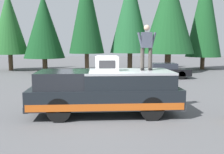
# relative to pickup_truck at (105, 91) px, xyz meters

# --- Properties ---
(ground_plane) EXTENTS (90.00, 90.00, 0.00)m
(ground_plane) POSITION_rel_pickup_truck_xyz_m (-0.37, 0.28, -0.87)
(ground_plane) COLOR #565659
(pickup_truck) EXTENTS (2.01, 5.54, 1.65)m
(pickup_truck) POSITION_rel_pickup_truck_xyz_m (0.00, 0.00, 0.00)
(pickup_truck) COLOR black
(pickup_truck) RESTS_ON ground
(compressor_unit) EXTENTS (0.65, 0.84, 0.56)m
(compressor_unit) POSITION_rel_pickup_truck_xyz_m (0.00, -0.07, 1.05)
(compressor_unit) COLOR silver
(compressor_unit) RESTS_ON pickup_truck
(person_on_truck_bed) EXTENTS (0.29, 0.72, 1.69)m
(person_on_truck_bed) POSITION_rel_pickup_truck_xyz_m (0.14, -1.57, 1.68)
(person_on_truck_bed) COLOR #423D38
(person_on_truck_bed) RESTS_ON pickup_truck
(parked_car_black) EXTENTS (1.64, 4.10, 1.16)m
(parked_car_black) POSITION_rel_pickup_truck_xyz_m (9.86, -4.77, -0.29)
(parked_car_black) COLOR black
(parked_car_black) RESTS_ON ground
(conifer_far_left) EXTENTS (3.54, 3.54, 10.45)m
(conifer_far_left) POSITION_rel_pickup_truck_xyz_m (16.53, -10.71, 4.99)
(conifer_far_left) COLOR #4C3826
(conifer_far_left) RESTS_ON ground
(conifer_left) EXTENTS (4.71, 4.71, 9.34)m
(conifer_left) POSITION_rel_pickup_truck_xyz_m (14.37, -6.45, 4.65)
(conifer_left) COLOR #4C3826
(conifer_left) RESTS_ON ground
(conifer_center_left) EXTENTS (3.86, 3.86, 9.37)m
(conifer_center_left) POSITION_rel_pickup_truck_xyz_m (15.59, -3.03, 4.68)
(conifer_center_left) COLOR #4C3826
(conifer_center_left) RESTS_ON ground
(conifer_center_right) EXTENTS (3.21, 3.21, 9.47)m
(conifer_center_right) POSITION_rel_pickup_truck_xyz_m (14.43, 1.12, 4.73)
(conifer_center_right) COLOR #4C3826
(conifer_center_right) RESTS_ON ground
(conifer_right) EXTENTS (3.85, 3.85, 7.29)m
(conifer_right) POSITION_rel_pickup_truck_xyz_m (15.61, 5.17, 3.40)
(conifer_right) COLOR #4C3826
(conifer_right) RESTS_ON ground
(conifer_far_right) EXTENTS (3.53, 3.53, 7.69)m
(conifer_far_right) POSITION_rel_pickup_truck_xyz_m (16.63, 8.70, 3.76)
(conifer_far_right) COLOR #4C3826
(conifer_far_right) RESTS_ON ground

